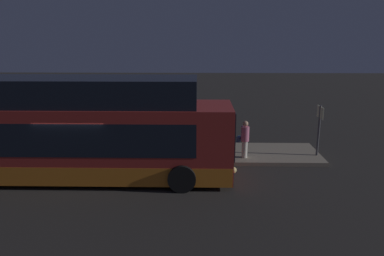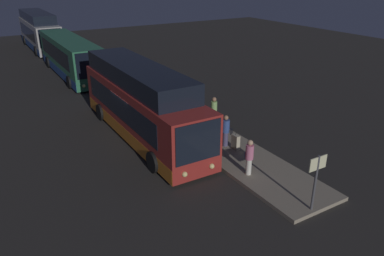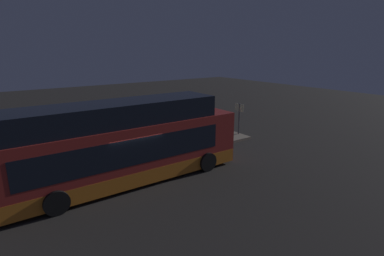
# 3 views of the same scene
# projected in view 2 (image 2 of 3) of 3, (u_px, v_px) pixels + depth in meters

# --- Properties ---
(ground) EXTENTS (80.00, 80.00, 0.00)m
(ground) POSITION_uv_depth(u_px,v_px,m) (141.00, 136.00, 20.66)
(ground) COLOR #2B2826
(platform) EXTENTS (20.00, 2.95, 0.17)m
(platform) POSITION_uv_depth(u_px,v_px,m) (189.00, 124.00, 22.08)
(platform) COLOR gray
(platform) RESTS_ON ground
(bus_lead) EXTENTS (11.54, 2.77, 3.91)m
(bus_lead) POSITION_uv_depth(u_px,v_px,m) (141.00, 106.00, 20.09)
(bus_lead) COLOR maroon
(bus_lead) RESTS_ON ground
(bus_second) EXTENTS (12.16, 2.71, 3.12)m
(bus_second) POSITION_uv_depth(u_px,v_px,m) (70.00, 57.00, 32.07)
(bus_second) COLOR #2D704C
(bus_second) RESTS_ON ground
(bus_third) EXTENTS (11.67, 2.83, 4.04)m
(bus_third) POSITION_uv_depth(u_px,v_px,m) (40.00, 33.00, 42.56)
(bus_third) COLOR #B2ADA8
(bus_third) RESTS_ON ground
(passenger_boarding) EXTENTS (0.62, 0.65, 1.66)m
(passenger_boarding) POSITION_uv_depth(u_px,v_px,m) (226.00, 130.00, 18.84)
(passenger_boarding) COLOR #4C476B
(passenger_boarding) RESTS_ON platform
(passenger_waiting) EXTENTS (0.45, 0.45, 1.72)m
(passenger_waiting) POSITION_uv_depth(u_px,v_px,m) (214.00, 110.00, 21.26)
(passenger_waiting) COLOR #4C476B
(passenger_waiting) RESTS_ON platform
(passenger_with_bags) EXTENTS (0.61, 0.52, 1.65)m
(passenger_with_bags) POSITION_uv_depth(u_px,v_px,m) (249.00, 156.00, 16.20)
(passenger_with_bags) COLOR silver
(passenger_with_bags) RESTS_ON platform
(suitcase) EXTENTS (0.47, 0.22, 0.99)m
(suitcase) POSITION_uv_depth(u_px,v_px,m) (235.00, 142.00, 18.70)
(suitcase) COLOR beige
(suitcase) RESTS_ON platform
(sign_post) EXTENTS (0.10, 0.83, 2.27)m
(sign_post) POSITION_uv_depth(u_px,v_px,m) (316.00, 175.00, 13.53)
(sign_post) COLOR #4C4C51
(sign_post) RESTS_ON platform
(trash_bin) EXTENTS (0.44, 0.44, 0.65)m
(trash_bin) POSITION_uv_depth(u_px,v_px,m) (196.00, 137.00, 19.35)
(trash_bin) COLOR #593319
(trash_bin) RESTS_ON platform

